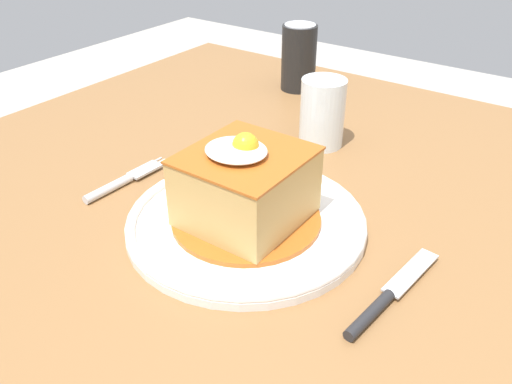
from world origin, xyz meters
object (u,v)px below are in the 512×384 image
at_px(main_plate, 246,221).
at_px(drinking_glass, 322,117).
at_px(knife, 382,302).
at_px(fork, 121,182).
at_px(soda_can, 299,57).

xyz_separation_m(main_plate, drinking_glass, (-0.04, 0.25, 0.04)).
distance_m(knife, drinking_glass, 0.36).
bearing_deg(fork, soda_can, 90.01).
bearing_deg(drinking_glass, knife, -50.63).
bearing_deg(knife, soda_can, 129.68).
relative_size(fork, soda_can, 1.14).
height_order(main_plate, knife, main_plate).
xyz_separation_m(knife, drinking_glass, (-0.23, 0.28, 0.04)).
bearing_deg(soda_can, drinking_glass, -49.86).
relative_size(main_plate, fork, 2.02).
relative_size(main_plate, knife, 1.73).
height_order(knife, soda_can, soda_can).
distance_m(main_plate, drinking_glass, 0.25).
relative_size(fork, drinking_glass, 1.35).
height_order(fork, soda_can, soda_can).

